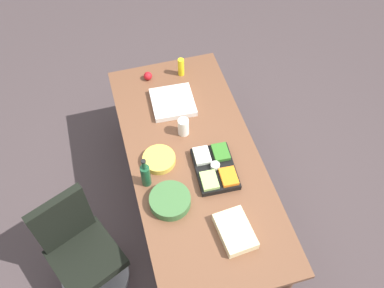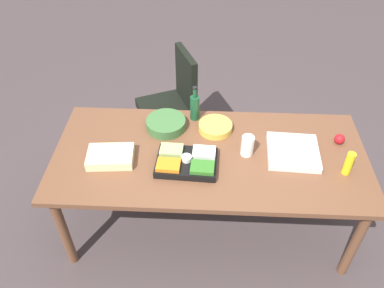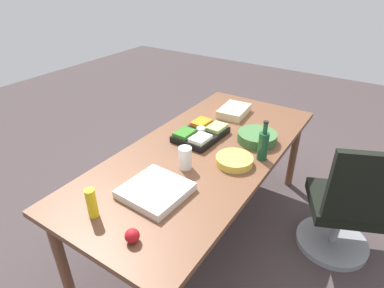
{
  "view_description": "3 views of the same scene",
  "coord_description": "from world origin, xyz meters",
  "px_view_note": "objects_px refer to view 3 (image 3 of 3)",
  "views": [
    {
      "loc": [
        -1.84,
        0.53,
        3.57
      ],
      "look_at": [
        0.11,
        -0.01,
        0.82
      ],
      "focal_mm": 39.79,
      "sensor_mm": 36.0,
      "label": 1
    },
    {
      "loc": [
        -0.03,
        -2.04,
        2.74
      ],
      "look_at": [
        -0.13,
        -0.0,
        0.89
      ],
      "focal_mm": 36.45,
      "sensor_mm": 36.0,
      "label": 2
    },
    {
      "loc": [
        1.75,
        1.04,
        2.02
      ],
      "look_at": [
        0.01,
        -0.09,
        0.83
      ],
      "focal_mm": 29.73,
      "sensor_mm": 36.0,
      "label": 3
    }
  ],
  "objects_px": {
    "salad_bowl": "(257,137)",
    "mustard_bottle": "(92,203)",
    "mayo_jar": "(185,158)",
    "chip_bowl": "(234,160)",
    "wine_bottle": "(263,145)",
    "office_chair": "(344,213)",
    "pizza_box": "(155,190)",
    "sheet_cake": "(234,111)",
    "veggie_tray": "(201,133)",
    "conference_table": "(203,159)",
    "apple_red": "(132,236)"
  },
  "relations": [
    {
      "from": "mustard_bottle",
      "to": "wine_bottle",
      "type": "height_order",
      "value": "wine_bottle"
    },
    {
      "from": "mayo_jar",
      "to": "wine_bottle",
      "type": "height_order",
      "value": "wine_bottle"
    },
    {
      "from": "apple_red",
      "to": "salad_bowl",
      "type": "bearing_deg",
      "value": 174.95
    },
    {
      "from": "office_chair",
      "to": "chip_bowl",
      "type": "bearing_deg",
      "value": -60.12
    },
    {
      "from": "salad_bowl",
      "to": "apple_red",
      "type": "xyz_separation_m",
      "value": [
        1.3,
        -0.11,
        0.0
      ]
    },
    {
      "from": "chip_bowl",
      "to": "veggie_tray",
      "type": "bearing_deg",
      "value": -116.7
    },
    {
      "from": "veggie_tray",
      "to": "wine_bottle",
      "type": "bearing_deg",
      "value": 86.38
    },
    {
      "from": "conference_table",
      "to": "mayo_jar",
      "type": "xyz_separation_m",
      "value": [
        0.26,
        0.02,
        0.15
      ]
    },
    {
      "from": "salad_bowl",
      "to": "wine_bottle",
      "type": "relative_size",
      "value": 1.02
    },
    {
      "from": "sheet_cake",
      "to": "wine_bottle",
      "type": "height_order",
      "value": "wine_bottle"
    },
    {
      "from": "salad_bowl",
      "to": "mayo_jar",
      "type": "relative_size",
      "value": 1.94
    },
    {
      "from": "salad_bowl",
      "to": "office_chair",
      "type": "bearing_deg",
      "value": 93.04
    },
    {
      "from": "veggie_tray",
      "to": "chip_bowl",
      "type": "distance_m",
      "value": 0.44
    },
    {
      "from": "conference_table",
      "to": "mayo_jar",
      "type": "bearing_deg",
      "value": 3.47
    },
    {
      "from": "conference_table",
      "to": "mustard_bottle",
      "type": "xyz_separation_m",
      "value": [
        0.93,
        -0.14,
        0.16
      ]
    },
    {
      "from": "sheet_cake",
      "to": "pizza_box",
      "type": "distance_m",
      "value": 1.3
    },
    {
      "from": "chip_bowl",
      "to": "office_chair",
      "type": "bearing_deg",
      "value": 119.88
    },
    {
      "from": "apple_red",
      "to": "chip_bowl",
      "type": "height_order",
      "value": "apple_red"
    },
    {
      "from": "mustard_bottle",
      "to": "pizza_box",
      "type": "xyz_separation_m",
      "value": [
        -0.34,
        0.16,
        -0.06
      ]
    },
    {
      "from": "conference_table",
      "to": "veggie_tray",
      "type": "height_order",
      "value": "veggie_tray"
    },
    {
      "from": "conference_table",
      "to": "wine_bottle",
      "type": "distance_m",
      "value": 0.47
    },
    {
      "from": "conference_table",
      "to": "sheet_cake",
      "type": "distance_m",
      "value": 0.72
    },
    {
      "from": "conference_table",
      "to": "office_chair",
      "type": "height_order",
      "value": "office_chair"
    },
    {
      "from": "salad_bowl",
      "to": "chip_bowl",
      "type": "relative_size",
      "value": 1.18
    },
    {
      "from": "salad_bowl",
      "to": "mustard_bottle",
      "type": "bearing_deg",
      "value": -18.28
    },
    {
      "from": "apple_red",
      "to": "veggie_tray",
      "type": "bearing_deg",
      "value": -165.56
    },
    {
      "from": "salad_bowl",
      "to": "wine_bottle",
      "type": "distance_m",
      "value": 0.26
    },
    {
      "from": "office_chair",
      "to": "chip_bowl",
      "type": "xyz_separation_m",
      "value": [
        0.42,
        -0.73,
        0.44
      ]
    },
    {
      "from": "office_chair",
      "to": "mayo_jar",
      "type": "xyz_separation_m",
      "value": [
        0.65,
        -0.99,
        0.49
      ]
    },
    {
      "from": "salad_bowl",
      "to": "wine_bottle",
      "type": "bearing_deg",
      "value": 30.78
    },
    {
      "from": "salad_bowl",
      "to": "mayo_jar",
      "type": "xyz_separation_m",
      "value": [
        0.61,
        -0.26,
        0.04
      ]
    },
    {
      "from": "salad_bowl",
      "to": "wine_bottle",
      "type": "xyz_separation_m",
      "value": [
        0.22,
        0.13,
        0.08
      ]
    },
    {
      "from": "wine_bottle",
      "to": "veggie_tray",
      "type": "height_order",
      "value": "wine_bottle"
    },
    {
      "from": "salad_bowl",
      "to": "chip_bowl",
      "type": "bearing_deg",
      "value": -0.89
    },
    {
      "from": "salad_bowl",
      "to": "mayo_jar",
      "type": "distance_m",
      "value": 0.66
    },
    {
      "from": "mustard_bottle",
      "to": "wine_bottle",
      "type": "bearing_deg",
      "value": 152.54
    },
    {
      "from": "pizza_box",
      "to": "office_chair",
      "type": "bearing_deg",
      "value": 137.78
    },
    {
      "from": "apple_red",
      "to": "pizza_box",
      "type": "height_order",
      "value": "apple_red"
    },
    {
      "from": "wine_bottle",
      "to": "chip_bowl",
      "type": "relative_size",
      "value": 1.15
    },
    {
      "from": "office_chair",
      "to": "sheet_cake",
      "type": "distance_m",
      "value": 1.23
    },
    {
      "from": "pizza_box",
      "to": "wine_bottle",
      "type": "bearing_deg",
      "value": 154.83
    },
    {
      "from": "pizza_box",
      "to": "conference_table",
      "type": "bearing_deg",
      "value": -174.76
    },
    {
      "from": "office_chair",
      "to": "salad_bowl",
      "type": "bearing_deg",
      "value": -86.96
    },
    {
      "from": "veggie_tray",
      "to": "chip_bowl",
      "type": "height_order",
      "value": "veggie_tray"
    },
    {
      "from": "pizza_box",
      "to": "mustard_bottle",
      "type": "bearing_deg",
      "value": -23.08
    },
    {
      "from": "chip_bowl",
      "to": "wine_bottle",
      "type": "bearing_deg",
      "value": 140.81
    },
    {
      "from": "apple_red",
      "to": "chip_bowl",
      "type": "relative_size",
      "value": 0.29
    },
    {
      "from": "salad_bowl",
      "to": "chip_bowl",
      "type": "height_order",
      "value": "salad_bowl"
    },
    {
      "from": "mayo_jar",
      "to": "chip_bowl",
      "type": "xyz_separation_m",
      "value": [
        -0.23,
        0.26,
        -0.05
      ]
    },
    {
      "from": "office_chair",
      "to": "apple_red",
      "type": "height_order",
      "value": "office_chair"
    }
  ]
}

